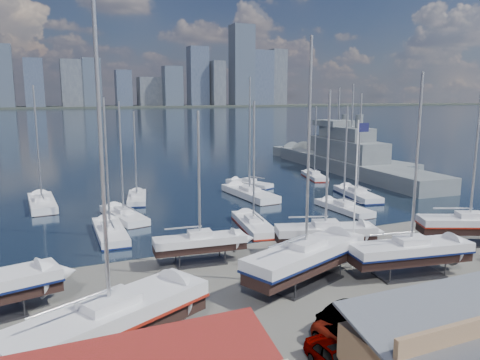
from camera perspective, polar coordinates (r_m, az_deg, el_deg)
name	(u,v)px	position (r m, az deg, el deg)	size (l,w,h in m)	color
ground	(310,278)	(38.73, 8.54, -11.71)	(1400.00, 1400.00, 0.00)	#605E59
water	(64,118)	(341.09, -20.68, 7.11)	(1400.00, 600.00, 0.40)	#1B253F
far_shore	(50,107)	(600.68, -22.19, 8.19)	(1400.00, 80.00, 2.20)	#2D332D
skyline	(40,74)	(594.61, -23.18, 11.78)	(639.14, 43.80, 107.69)	#475166
sailboat_cradle_1	(110,320)	(27.77, -15.55, -16.12)	(12.39, 8.26, 19.30)	#2D2D33
sailboat_cradle_2	(200,242)	(40.88, -4.90, -7.57)	(8.13, 2.98, 13.20)	#2D2D33
sailboat_cradle_3	(306,256)	(36.81, 8.03, -9.22)	(12.04, 7.24, 18.62)	#2D2D33
sailboat_cradle_4	(325,233)	(43.91, 10.36, -6.32)	(9.42, 5.25, 14.92)	#2D2D33
sailboat_cradle_5	(411,251)	(40.42, 20.09, -8.16)	(10.35, 4.40, 16.18)	#2D2D33
sailboat_cradle_6	(469,224)	(51.06, 26.18, -4.84)	(9.97, 6.48, 15.72)	#2D2D33
sailboat_moored_2	(42,205)	(66.70, -22.97, -2.79)	(3.52, 11.03, 16.48)	black
sailboat_moored_3	(110,233)	(50.70, -15.54, -6.30)	(3.07, 10.06, 14.93)	black
sailboat_moored_4	(124,217)	(57.14, -13.97, -4.35)	(4.37, 9.91, 14.47)	black
sailboat_moored_5	(137,199)	(66.52, -12.45, -2.26)	(4.32, 9.00, 12.97)	black
sailboat_moored_6	(254,226)	(51.70, 1.66, -5.60)	(4.24, 10.02, 14.52)	black
sailboat_moored_7	(250,195)	(67.31, 1.17, -1.85)	(4.14, 11.99, 17.79)	black
sailboat_moored_8	(249,184)	(75.55, 1.12, -0.53)	(5.58, 8.61, 12.54)	black
sailboat_moored_9	(343,209)	(60.59, 12.50, -3.46)	(2.85, 9.24, 13.84)	black
sailboat_moored_10	(357,195)	(69.20, 14.09, -1.84)	(4.82, 10.68, 15.43)	black
sailboat_moored_11	(314,177)	(83.69, 9.04, 0.39)	(4.76, 9.16, 13.18)	black
naval_ship_east	(350,164)	(91.21, 13.25, 1.92)	(10.95, 47.34, 18.22)	slate
naval_ship_west	(337,157)	(101.85, 11.73, 2.82)	(10.75, 39.59, 17.52)	slate
car_a	(336,358)	(26.97, 11.60, -20.50)	(1.67, 4.15, 1.42)	gray
car_b	(354,315)	(31.41, 13.71, -15.69)	(1.73, 4.98, 1.64)	gray
car_c	(359,343)	(28.45, 14.27, -18.66)	(2.64, 5.72, 1.59)	gray
car_d	(450,319)	(33.14, 24.20, -15.20)	(1.87, 4.61, 1.34)	gray
flagpole	(357,184)	(39.66, 14.03, -0.49)	(1.10, 0.12, 12.50)	white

